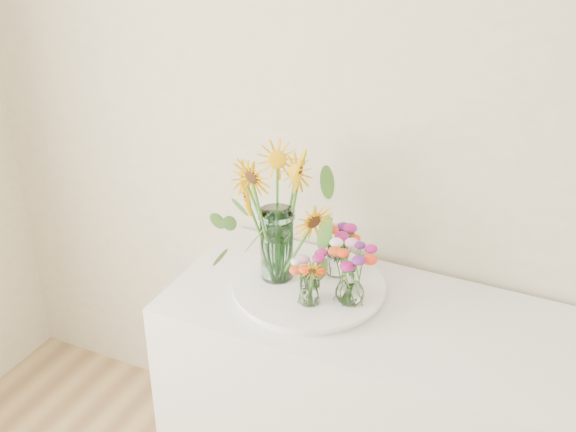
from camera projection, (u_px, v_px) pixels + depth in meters
The scene contains 10 objects.
counter at pixel (377, 423), 2.45m from camera, with size 1.40×0.60×0.90m, color white.
tray at pixel (309, 288), 2.34m from camera, with size 0.47×0.47×0.03m, color white.
mason_jar at pixel (277, 245), 2.32m from camera, with size 0.11×0.11×0.25m, color #ADDADD.
sunflower_bouquet at pixel (276, 214), 2.27m from camera, with size 0.64×0.64×0.48m, color #E1A304, non-canonical shape.
small_vase_a at pixel (310, 289), 2.22m from camera, with size 0.06×0.06×0.11m, color white.
wildflower_posy_a at pixel (310, 277), 2.20m from camera, with size 0.18×0.18×0.20m, color #FC3C15, non-canonical shape.
small_vase_b at pixel (350, 285), 2.22m from camera, with size 0.09×0.09×0.13m, color white, non-canonical shape.
wildflower_posy_b at pixel (351, 273), 2.20m from camera, with size 0.19×0.19×0.22m, color #FC3C15, non-canonical shape.
small_vase_c at pixel (337, 259), 2.37m from camera, with size 0.07×0.07×0.12m, color white.
wildflower_posy_c at pixel (338, 247), 2.35m from camera, with size 0.17×0.17×0.21m, color #FC3C15, non-canonical shape.
Camera 1 is at (0.31, 0.14, 2.22)m, focal length 45.00 mm.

